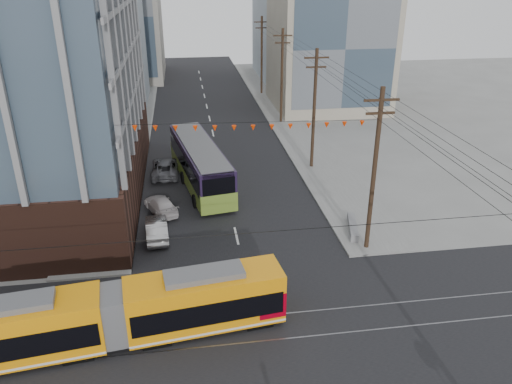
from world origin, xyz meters
TOP-DOWN VIEW (x-y plane):
  - bg_bldg_nw_near at (-17.00, 52.00)m, footprint 18.00×16.00m
  - bg_bldg_ne_near at (16.00, 48.00)m, footprint 14.00×14.00m
  - bg_bldg_nw_far at (-14.00, 72.00)m, footprint 16.00×18.00m
  - bg_bldg_ne_far at (18.00, 68.00)m, footprint 16.00×16.00m
  - utility_pole_far at (8.50, 56.00)m, footprint 0.30×0.30m
  - streetcar at (-7.18, 4.00)m, footprint 17.35×4.57m
  - city_bus at (-2.04, 23.61)m, footprint 5.11×13.67m
  - parked_car_silver at (-5.54, 14.64)m, footprint 1.80×4.30m
  - parked_car_white at (-5.34, 18.58)m, footprint 3.09×4.55m
  - parked_car_grey at (-5.12, 26.17)m, footprint 2.51×5.29m
  - jersey_barrier at (8.30, 13.31)m, footprint 1.63×3.62m

SIDE VIEW (x-z plane):
  - jersey_barrier at x=8.30m, z-range 0.00..0.71m
  - parked_car_white at x=-5.34m, z-range 0.00..1.22m
  - parked_car_silver at x=-5.54m, z-range 0.00..1.38m
  - parked_car_grey at x=-5.12m, z-range 0.00..1.46m
  - streetcar at x=-7.18m, z-range 0.00..3.31m
  - city_bus at x=-2.04m, z-range 0.00..3.79m
  - utility_pole_far at x=8.50m, z-range 0.00..11.00m
  - bg_bldg_ne_far at x=18.00m, z-range 0.00..14.00m
  - bg_bldg_ne_near at x=16.00m, z-range 0.00..16.00m
  - bg_bldg_nw_near at x=-17.00m, z-range 0.00..18.00m
  - bg_bldg_nw_far at x=-14.00m, z-range 0.00..20.00m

